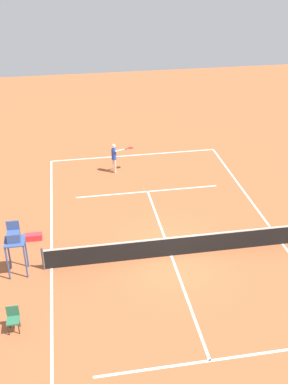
{
  "coord_description": "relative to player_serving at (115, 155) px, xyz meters",
  "views": [
    {
      "loc": [
        3.96,
        15.93,
        12.39
      ],
      "look_at": [
        0.45,
        -4.35,
        0.8
      ],
      "focal_mm": 43.89,
      "sensor_mm": 36.0,
      "label": 1
    }
  ],
  "objects": [
    {
      "name": "tennis_net",
      "position": [
        -1.45,
        8.38,
        -0.56
      ],
      "size": [
        10.95,
        0.1,
        1.07
      ],
      "color": "#4C4C51",
      "rests_on": "ground"
    },
    {
      "name": "court_lines",
      "position": [
        -1.45,
        8.38,
        -1.06
      ],
      "size": [
        10.35,
        21.06,
        0.01
      ],
      "color": "white",
      "rests_on": "ground"
    },
    {
      "name": "player_serving",
      "position": [
        0.0,
        0.0,
        0.0
      ],
      "size": [
        1.34,
        0.55,
        1.77
      ],
      "rotation": [
        0.0,
        0.0,
        1.9
      ],
      "color": "beige",
      "rests_on": "ground"
    },
    {
      "name": "ground_plane",
      "position": [
        -1.45,
        8.38,
        -1.06
      ],
      "size": [
        60.0,
        60.0,
        0.0
      ],
      "primitive_type": "plane",
      "color": "#AD5933"
    },
    {
      "name": "umpire_chair",
      "position": [
        4.98,
        8.42,
        0.55
      ],
      "size": [
        0.8,
        0.8,
        2.41
      ],
      "color": "#38518C",
      "rests_on": "ground"
    },
    {
      "name": "tennis_ball",
      "position": [
        -1.26,
        2.39,
        -1.03
      ],
      "size": [
        0.07,
        0.07,
        0.07
      ],
      "primitive_type": "sphere",
      "color": "#CCE033",
      "rests_on": "ground"
    },
    {
      "name": "equipment_bag",
      "position": [
        4.47,
        6.14,
        -0.91
      ],
      "size": [
        0.76,
        0.32,
        0.3
      ],
      "primitive_type": "cube",
      "color": "red",
      "rests_on": "ground"
    },
    {
      "name": "courtside_chair_near",
      "position": [
        4.96,
        11.61,
        -0.53
      ],
      "size": [
        0.44,
        0.46,
        0.95
      ],
      "color": "#262626",
      "rests_on": "ground"
    }
  ]
}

